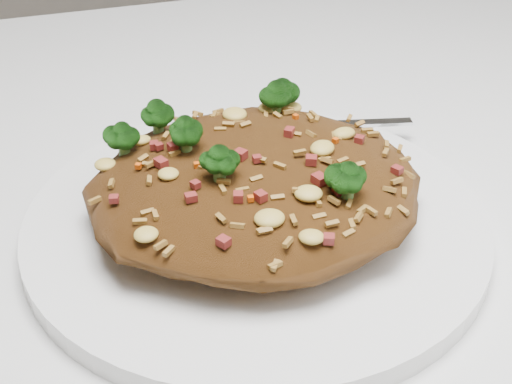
# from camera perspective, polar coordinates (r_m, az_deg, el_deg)

# --- Properties ---
(dining_table) EXTENTS (1.20, 0.80, 0.75)m
(dining_table) POSITION_cam_1_polar(r_m,az_deg,el_deg) (0.56, 5.15, -6.64)
(dining_table) COLOR white
(dining_table) RESTS_ON ground
(plate) EXTENTS (0.28, 0.28, 0.01)m
(plate) POSITION_cam_1_polar(r_m,az_deg,el_deg) (0.44, 0.00, -2.38)
(plate) COLOR white
(plate) RESTS_ON dining_table
(fried_rice) EXTENTS (0.20, 0.18, 0.06)m
(fried_rice) POSITION_cam_1_polar(r_m,az_deg,el_deg) (0.42, -0.09, 1.51)
(fried_rice) COLOR brown
(fried_rice) RESTS_ON plate
(fork) EXTENTS (0.16, 0.05, 0.00)m
(fork) POSITION_cam_1_polar(r_m,az_deg,el_deg) (0.53, 4.73, 5.35)
(fork) COLOR silver
(fork) RESTS_ON plate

